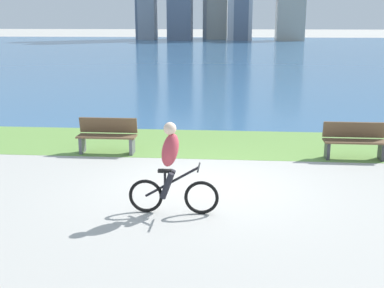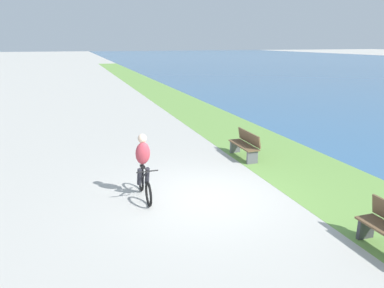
% 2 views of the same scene
% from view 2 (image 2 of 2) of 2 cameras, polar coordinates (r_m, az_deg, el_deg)
% --- Properties ---
extents(ground_plane, '(300.00, 300.00, 0.00)m').
position_cam_2_polar(ground_plane, '(9.35, 2.29, -8.33)').
color(ground_plane, '#B2AFA8').
extents(grass_strip_bayside, '(120.00, 3.22, 0.01)m').
position_cam_2_polar(grass_strip_bayside, '(11.06, 20.12, -5.39)').
color(grass_strip_bayside, '#6B9947').
rests_on(grass_strip_bayside, ground).
extents(cyclist_lead, '(1.60, 0.52, 1.65)m').
position_cam_2_polar(cyclist_lead, '(9.12, -7.63, -3.49)').
color(cyclist_lead, black).
rests_on(cyclist_lead, ground).
extents(bench_far_along_path, '(1.50, 0.47, 0.90)m').
position_cam_2_polar(bench_far_along_path, '(12.39, 8.34, -0.15)').
color(bench_far_along_path, brown).
rests_on(bench_far_along_path, ground).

